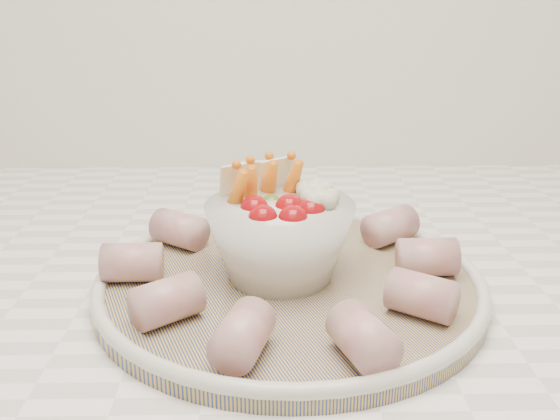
{
  "coord_description": "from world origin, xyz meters",
  "views": [
    {
      "loc": [
        0.16,
        0.87,
        1.17
      ],
      "look_at": [
        0.17,
        1.36,
        1.0
      ],
      "focal_mm": 40.0,
      "sensor_mm": 36.0,
      "label": 1
    }
  ],
  "objects": [
    {
      "name": "serving_platter",
      "position": [
        0.18,
        1.35,
        0.93
      ],
      "size": [
        0.43,
        0.43,
        0.02
      ],
      "color": "navy",
      "rests_on": "kitchen_counter"
    },
    {
      "name": "cured_meat_rolls",
      "position": [
        0.17,
        1.35,
        0.95
      ],
      "size": [
        0.3,
        0.31,
        0.03
      ],
      "color": "#A84D52",
      "rests_on": "serving_platter"
    },
    {
      "name": "veggie_bowl",
      "position": [
        0.17,
        1.36,
        0.97
      ],
      "size": [
        0.13,
        0.13,
        0.1
      ],
      "color": "silver",
      "rests_on": "serving_platter"
    }
  ]
}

